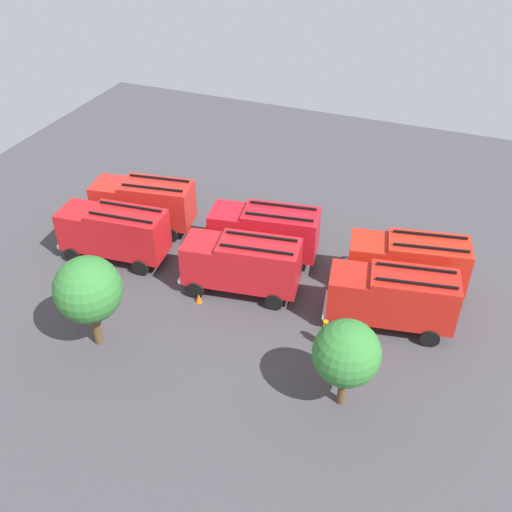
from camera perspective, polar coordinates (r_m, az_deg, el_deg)
The scene contains 14 objects.
ground_plane at distance 37.92m, azimuth 0.00°, elevation -1.71°, with size 55.09×55.09×0.00m, color #423F44.
fire_truck_0 at distance 36.48m, azimuth 14.59°, elevation -0.56°, with size 7.53×3.85×3.88m.
fire_truck_1 at distance 38.08m, azimuth 0.86°, elevation 2.45°, with size 7.49×3.64×3.88m.
fire_truck_2 at distance 41.91m, azimuth -10.86°, elevation 5.17°, with size 7.49×3.66×3.88m.
fire_truck_3 at distance 33.63m, azimuth 13.14°, elevation -3.87°, with size 7.52×3.77×3.88m.
fire_truck_4 at distance 35.22m, azimuth -1.37°, elevation -0.70°, with size 7.48×3.61×3.88m.
fire_truck_5 at distance 39.15m, azimuth -13.64°, elevation 2.36°, with size 7.40×3.31×3.88m.
firefighter_0 at distance 40.55m, azimuth 0.14°, elevation 2.73°, with size 0.28×0.44×1.70m.
firefighter_1 at distance 32.50m, azimuth 6.72°, elevation -7.35°, with size 0.36×0.48×1.80m.
tree_0 at distance 28.08m, azimuth 8.80°, elevation -9.37°, with size 3.27×3.27×5.07m.
tree_1 at distance 31.89m, azimuth -16.03°, elevation -3.19°, with size 3.62×3.62×5.61m.
traffic_cone_0 at distance 43.87m, azimuth -7.81°, elevation 4.27°, with size 0.51×0.51×0.72m, color #F2600C.
traffic_cone_1 at distance 41.81m, azimuth -4.87°, elevation 2.69°, with size 0.45×0.45×0.64m, color #F2600C.
traffic_cone_2 at distance 35.71m, azimuth -5.59°, elevation -4.10°, with size 0.42×0.42×0.59m, color #F2600C.
Camera 1 is at (-11.09, 27.87, 23.20)m, focal length 41.09 mm.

